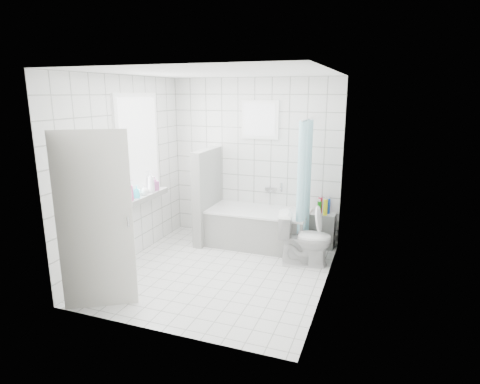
% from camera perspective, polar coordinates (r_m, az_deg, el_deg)
% --- Properties ---
extents(ground, '(3.00, 3.00, 0.00)m').
position_cam_1_polar(ground, '(5.56, -2.98, -11.25)').
color(ground, white).
rests_on(ground, ground).
extents(ceiling, '(3.00, 3.00, 0.00)m').
position_cam_1_polar(ceiling, '(5.03, -3.37, 16.61)').
color(ceiling, white).
rests_on(ceiling, ground).
extents(wall_back, '(2.80, 0.02, 2.60)m').
position_cam_1_polar(wall_back, '(6.52, 2.03, 4.55)').
color(wall_back, white).
rests_on(wall_back, ground).
extents(wall_front, '(2.80, 0.02, 2.60)m').
position_cam_1_polar(wall_front, '(3.85, -11.96, -2.41)').
color(wall_front, white).
rests_on(wall_front, ground).
extents(wall_left, '(0.02, 3.00, 2.60)m').
position_cam_1_polar(wall_left, '(5.83, -15.95, 2.89)').
color(wall_left, white).
rests_on(wall_left, ground).
extents(wall_right, '(0.02, 3.00, 2.60)m').
position_cam_1_polar(wall_right, '(4.78, 12.47, 0.75)').
color(wall_right, white).
rests_on(wall_right, ground).
extents(window_left, '(0.01, 0.90, 1.40)m').
position_cam_1_polar(window_left, '(6.00, -14.11, 6.21)').
color(window_left, white).
rests_on(window_left, wall_left).
extents(window_back, '(0.50, 0.01, 0.50)m').
position_cam_1_polar(window_back, '(6.38, 2.82, 10.21)').
color(window_back, white).
rests_on(window_back, wall_back).
extents(window_sill, '(0.18, 1.02, 0.08)m').
position_cam_1_polar(window_sill, '(6.11, -13.36, -0.69)').
color(window_sill, white).
rests_on(window_sill, wall_left).
extents(door, '(0.71, 0.45, 2.00)m').
position_cam_1_polar(door, '(4.63, -19.90, -4.05)').
color(door, silver).
rests_on(door, ground).
extents(bathtub, '(1.56, 0.77, 0.58)m').
position_cam_1_polar(bathtub, '(6.36, 2.60, -5.08)').
color(bathtub, white).
rests_on(bathtub, ground).
extents(partition_wall, '(0.15, 0.85, 1.50)m').
position_cam_1_polar(partition_wall, '(6.48, -4.65, -0.52)').
color(partition_wall, white).
rests_on(partition_wall, ground).
extents(tiled_ledge, '(0.40, 0.24, 0.55)m').
position_cam_1_polar(tiled_ledge, '(6.41, 11.52, -5.37)').
color(tiled_ledge, white).
rests_on(tiled_ledge, ground).
extents(toilet, '(0.82, 0.58, 0.76)m').
position_cam_1_polar(toilet, '(5.71, 9.20, -6.57)').
color(toilet, white).
rests_on(toilet, ground).
extents(curtain_rod, '(0.02, 0.80, 0.02)m').
position_cam_1_polar(curtain_rod, '(5.83, 9.61, 10.18)').
color(curtain_rod, silver).
rests_on(curtain_rod, wall_back).
extents(shower_curtain, '(0.14, 0.48, 1.78)m').
position_cam_1_polar(shower_curtain, '(5.83, 9.01, 1.25)').
color(shower_curtain, '#46B9CF').
rests_on(shower_curtain, curtain_rod).
extents(tub_faucet, '(0.18, 0.06, 0.06)m').
position_cam_1_polar(tub_faucet, '(6.49, 4.39, 0.41)').
color(tub_faucet, silver).
rests_on(tub_faucet, wall_back).
extents(sill_bottles, '(0.17, 0.81, 0.33)m').
position_cam_1_polar(sill_bottles, '(6.03, -13.57, 0.82)').
color(sill_bottles, '#E4589C').
rests_on(sill_bottles, window_sill).
extents(ledge_bottles, '(0.18, 0.17, 0.25)m').
position_cam_1_polar(ledge_bottles, '(6.28, 11.77, -2.04)').
color(ledge_bottles, blue).
rests_on(ledge_bottles, tiled_ledge).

